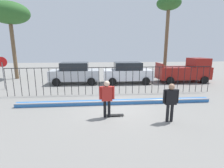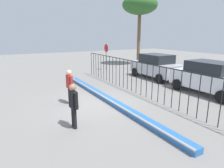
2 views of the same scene
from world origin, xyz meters
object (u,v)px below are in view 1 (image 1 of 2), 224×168
(skateboard, at_px, (115,115))
(palm_tree_short, at_px, (9,14))
(parked_car_silver, at_px, (75,73))
(camera_operator, at_px, (171,99))
(parked_car_white, at_px, (127,73))
(pickup_truck, at_px, (185,71))
(skateboarder, at_px, (107,96))
(palm_tree_tall, at_px, (169,7))
(stop_sign, at_px, (3,69))

(skateboard, height_order, palm_tree_short, palm_tree_short)
(parked_car_silver, bearing_deg, camera_operator, -61.95)
(parked_car_white, bearing_deg, parked_car_silver, 178.84)
(parked_car_silver, xyz_separation_m, pickup_truck, (10.19, -0.16, 0.06))
(skateboarder, xyz_separation_m, camera_operator, (2.67, -0.71, -0.02))
(parked_car_white, distance_m, palm_tree_tall, 8.61)
(skateboard, distance_m, palm_tree_short, 15.57)
(parked_car_silver, relative_size, palm_tree_short, 0.57)
(skateboarder, height_order, palm_tree_tall, palm_tree_tall)
(palm_tree_short, bearing_deg, parked_car_silver, -25.70)
(skateboard, relative_size, palm_tree_tall, 0.10)
(skateboard, xyz_separation_m, parked_car_silver, (-2.79, 7.71, 0.91))
(skateboard, distance_m, pickup_truck, 10.62)
(pickup_truck, bearing_deg, parked_car_silver, 175.52)
(skateboarder, bearing_deg, skateboard, 2.68)
(pickup_truck, bearing_deg, parked_car_white, 176.80)
(parked_car_silver, distance_m, stop_sign, 5.48)
(pickup_truck, distance_m, palm_tree_tall, 7.10)
(skateboarder, bearing_deg, stop_sign, 134.84)
(camera_operator, relative_size, parked_car_white, 0.39)
(palm_tree_short, bearing_deg, skateboarder, -50.85)
(camera_operator, height_order, parked_car_white, parked_car_white)
(pickup_truck, distance_m, stop_sign, 15.44)
(skateboard, relative_size, palm_tree_short, 0.11)
(stop_sign, bearing_deg, pickup_truck, 5.78)
(skateboarder, height_order, parked_car_silver, parked_car_silver)
(skateboard, relative_size, pickup_truck, 0.17)
(palm_tree_tall, bearing_deg, skateboarder, -123.32)
(camera_operator, relative_size, stop_sign, 0.67)
(palm_tree_short, bearing_deg, palm_tree_tall, -0.08)
(skateboarder, height_order, stop_sign, stop_sign)
(skateboard, bearing_deg, stop_sign, 127.28)
(skateboard, height_order, parked_car_white, parked_car_white)
(skateboarder, bearing_deg, parked_car_white, 66.50)
(skateboard, relative_size, stop_sign, 0.32)
(pickup_truck, relative_size, stop_sign, 1.88)
(camera_operator, relative_size, parked_car_silver, 0.39)
(palm_tree_tall, bearing_deg, pickup_truck, -78.61)
(skateboarder, relative_size, parked_car_white, 0.40)
(pickup_truck, bearing_deg, palm_tree_short, 165.33)
(stop_sign, xyz_separation_m, palm_tree_short, (-1.28, 4.82, 4.80))
(skateboarder, distance_m, palm_tree_tall, 14.43)
(camera_operator, height_order, palm_tree_tall, palm_tree_tall)
(skateboarder, xyz_separation_m, parked_car_silver, (-2.41, 7.77, -0.06))
(camera_operator, height_order, parked_car_silver, parked_car_silver)
(pickup_truck, bearing_deg, skateboarder, -139.23)
(skateboarder, bearing_deg, parked_car_silver, 100.71)
(parked_car_silver, height_order, parked_car_white, same)
(skateboard, xyz_separation_m, stop_sign, (-7.95, 6.00, 1.56))
(parked_car_silver, distance_m, palm_tree_tall, 11.86)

